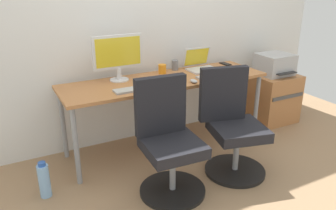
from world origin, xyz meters
The scene contains 18 objects.
ground_plane centered at (0.00, 0.00, 0.00)m, with size 5.28×5.28×0.00m, color #9E7A56.
back_wall centered at (0.00, 0.38, 1.30)m, with size 4.40×0.04×2.60m, color white.
desk centered at (0.00, 0.00, 0.67)m, with size 2.03×0.61×0.73m.
office_chair_left centered at (-0.33, -0.67, 0.42)m, with size 0.54×0.54×0.94m.
office_chair_right centered at (0.31, -0.67, 0.42)m, with size 0.54×0.54×0.94m.
side_cabinet centered at (1.45, 0.03, 0.29)m, with size 0.52×0.52×0.57m.
printer centered at (1.45, 0.03, 0.69)m, with size 0.38×0.40×0.24m.
water_bottle_on_floor centered at (-1.25, -0.31, 0.15)m, with size 0.09×0.09×0.31m.
desktop_monitor centered at (-0.41, 0.16, 0.98)m, with size 0.48×0.18×0.43m.
open_laptop centered at (0.49, 0.14, 0.78)m, with size 0.31×0.27×0.22m.
keyboard_by_monitor centered at (-0.41, -0.18, 0.74)m, with size 0.34×0.12×0.02m, color #B7B7B7.
keyboard_by_laptop centered at (0.44, -0.17, 0.74)m, with size 0.34×0.12×0.02m, color #B7B7B7.
mouse_by_monitor centered at (0.17, -0.23, 0.74)m, with size 0.06×0.10×0.03m, color #B7B7B7.
mouse_by_laptop centered at (-0.13, -0.19, 0.74)m, with size 0.06×0.10×0.03m, color silver.
coffee_mug centered at (0.06, 0.19, 0.77)m, with size 0.08×0.08×0.09m, color orange.
pen_cup centered at (0.24, 0.24, 0.78)m, with size 0.07×0.07×0.10m, color slate.
phone_near_laptop centered at (0.86, 0.19, 0.73)m, with size 0.07×0.14×0.01m, color black.
phone_near_monitor centered at (-0.03, -0.10, 0.73)m, with size 0.07×0.14×0.01m, color black.
Camera 1 is at (-1.44, -2.76, 1.66)m, focal length 35.84 mm.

